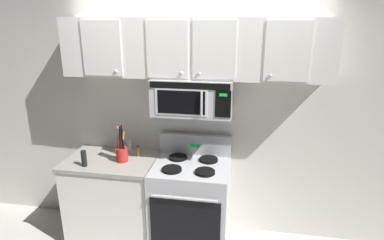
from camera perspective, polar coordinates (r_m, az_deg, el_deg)
back_wall at (r=3.40m, az=0.86°, el=1.52°), size 5.20×0.10×2.70m
stove_range at (r=3.43m, az=-0.19°, el=-14.50°), size 0.76×0.69×1.12m
over_range_microwave at (r=3.10m, az=0.15°, el=4.24°), size 0.76×0.43×0.35m
upper_cabinets at (r=3.06m, az=0.27°, el=12.59°), size 2.50×0.36×0.55m
counter_segment at (r=3.67m, az=-13.57°, el=-13.09°), size 0.93×0.65×0.90m
utensil_crock_red at (r=3.34m, az=-12.31°, el=-5.36°), size 0.12×0.12×0.40m
salt_shaker at (r=3.58m, az=-10.92°, el=-4.57°), size 0.04×0.04×0.12m
pepper_mill at (r=3.35m, az=-18.55°, el=-6.46°), size 0.05×0.05×0.16m
spice_jar at (r=3.45m, az=-9.48°, el=-5.40°), size 0.04×0.04×0.12m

